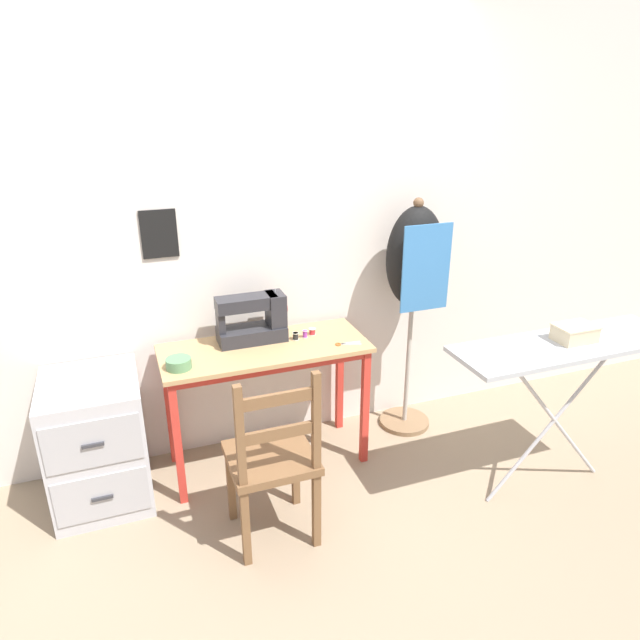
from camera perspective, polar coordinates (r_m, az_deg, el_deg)
name	(u,v)px	position (r m, az deg, el deg)	size (l,w,h in m)	color
ground_plane	(280,483)	(3.31, -3.99, -15.99)	(14.00, 14.00, 0.00)	gray
wall_back	(247,238)	(3.21, -7.32, 8.16)	(10.00, 0.06, 2.55)	silver
sewing_table	(266,365)	(3.15, -5.44, -4.46)	(1.13, 0.47, 0.74)	tan
sewing_machine	(255,320)	(3.15, -6.54, 0.04)	(0.39, 0.17, 0.29)	#28282D
fabric_bowl	(179,363)	(2.94, -13.95, -4.20)	(0.13, 0.13, 0.05)	#56895B
scissors	(344,344)	(3.13, 2.43, -2.41)	(0.14, 0.06, 0.01)	silver
thread_spool_near_machine	(296,336)	(3.18, -2.45, -1.63)	(0.04, 0.04, 0.04)	black
thread_spool_mid_table	(305,334)	(3.20, -1.52, -1.41)	(0.03, 0.03, 0.04)	purple
thread_spool_far_edge	(312,332)	(3.24, -0.78, -1.16)	(0.04, 0.04, 0.04)	red
wooden_chair	(273,460)	(2.74, -4.76, -13.79)	(0.40, 0.38, 0.93)	brown
filing_cabinet	(97,441)	(3.23, -21.36, -11.22)	(0.48, 0.55, 0.70)	#B7B7BC
dress_form	(415,268)	(3.40, 9.44, 5.17)	(0.36, 0.32, 1.48)	#846647
ironing_board	(567,351)	(3.11, 23.46, -2.86)	(1.21, 0.36, 0.88)	#ADB2B7
storage_box	(575,333)	(3.10, 24.12, -1.18)	(0.20, 0.14, 0.08)	beige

